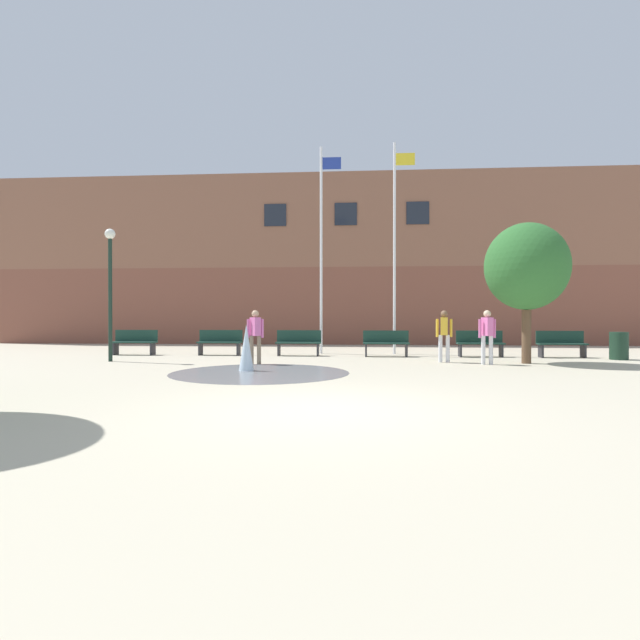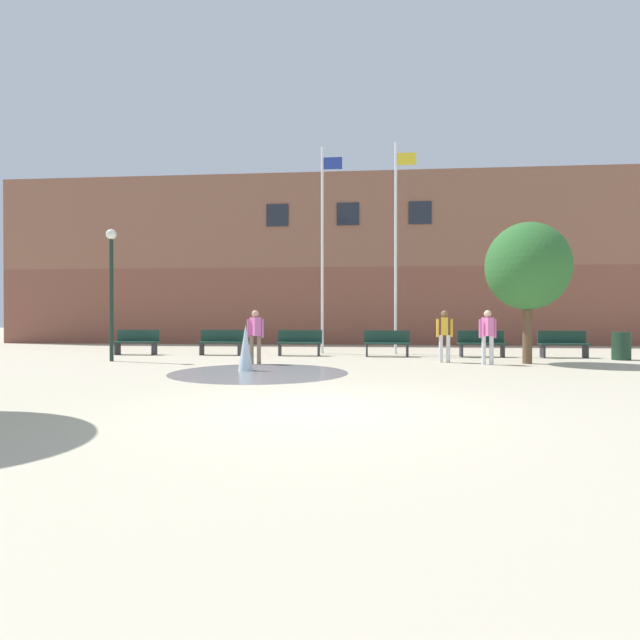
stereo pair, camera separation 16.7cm
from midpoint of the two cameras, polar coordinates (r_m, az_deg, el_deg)
The scene contains 17 objects.
ground_plane at distance 7.68m, azimuth 0.08°, elevation -10.19°, with size 100.00×100.00×0.00m, color #BCB299.
library_building at distance 27.72m, azimuth 3.56°, elevation 6.37°, with size 36.00×6.05×8.55m.
splash_fountain at distance 12.86m, azimuth -7.44°, elevation -4.44°, with size 4.46×4.46×1.20m.
park_bench_far_left at distance 19.48m, azimuth -19.99°, elevation -2.34°, with size 1.60×0.44×0.91m.
park_bench_under_left_flagpole at distance 18.49m, azimuth -10.98°, elevation -2.47°, with size 1.60×0.44×0.91m.
park_bench_center at distance 17.87m, azimuth -2.09°, elevation -2.56°, with size 1.60×0.44×0.91m.
park_bench_under_right_flagpole at distance 17.63m, azimuth 7.92°, elevation -2.61°, with size 1.60×0.44×0.91m.
park_bench_near_trashcan at distance 18.25m, azimuth 18.21°, elevation -2.52°, with size 1.60×0.44×0.91m.
park_bench_far_right at distance 18.95m, azimuth 26.26°, elevation -2.43°, with size 1.60×0.44×0.91m.
teen_by_trashcan at distance 14.80m, azimuth -7.09°, elevation -1.43°, with size 0.50×0.39×1.59m.
adult_watching at distance 15.37m, azimuth 18.90°, elevation -1.38°, with size 0.50×0.39×1.59m.
adult_near_bench at distance 15.70m, azimuth 14.34°, elevation -1.33°, with size 0.50×0.37×1.59m.
flagpole_left at distance 19.02m, azimuth 0.61°, elevation 8.69°, with size 0.80×0.10×7.80m.
flagpole_right at distance 19.03m, azimuth 8.99°, elevation 8.83°, with size 0.80×0.10×7.89m.
lamp_post_left_lane at distance 16.95m, azimuth -22.48°, elevation 4.70°, with size 0.32×0.32×4.14m.
trash_can at distance 18.87m, azimuth 31.40°, elevation -2.56°, with size 0.56×0.56×0.90m, color #193323.
street_tree_near_building at distance 16.17m, azimuth 22.91°, elevation 5.63°, with size 2.45×2.45×4.20m.
Camera 2 is at (0.71, -7.51, 1.42)m, focal length 28.00 mm.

